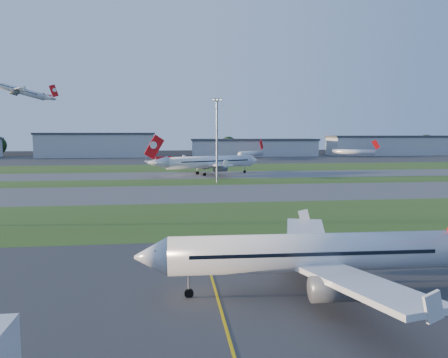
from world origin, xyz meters
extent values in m
cube|color=#32521B|center=(0.00, 52.00, 0.01)|extent=(300.00, 34.00, 0.01)
cube|color=#515154|center=(0.00, 85.00, 0.01)|extent=(300.00, 32.00, 0.01)
cube|color=#32521B|center=(0.00, 110.00, 0.01)|extent=(300.00, 18.00, 0.01)
cube|color=#515154|center=(0.00, 132.00, 0.01)|extent=(300.00, 26.00, 0.01)
cube|color=#32521B|center=(0.00, 165.00, 0.01)|extent=(300.00, 40.00, 0.01)
cube|color=#333335|center=(0.00, 225.00, 0.01)|extent=(400.00, 80.00, 0.01)
cylinder|color=white|center=(14.93, 13.78, 4.07)|extent=(29.16, 4.44, 3.68)
cube|color=white|center=(15.70, 6.01, 3.59)|extent=(7.40, 15.14, 1.50)
cube|color=white|center=(16.11, 21.51, 3.59)|extent=(8.09, 15.17, 1.50)
cylinder|color=slate|center=(14.30, 8.18, 2.52)|extent=(4.13, 2.33, 2.23)
cylinder|color=slate|center=(14.60, 19.42, 2.52)|extent=(4.13, 2.33, 2.23)
cylinder|color=white|center=(15.23, 132.91, 4.75)|extent=(33.14, 16.52, 4.30)
cube|color=red|center=(-4.75, 124.98, 10.52)|extent=(6.97, 3.08, 8.56)
cube|color=white|center=(10.84, 140.91, 4.19)|extent=(14.03, 16.76, 1.75)
cube|color=white|center=(17.52, 124.08, 4.19)|extent=(7.30, 17.50, 1.75)
cylinder|color=slate|center=(13.34, 139.22, 2.94)|extent=(5.38, 4.17, 2.60)
cylinder|color=slate|center=(18.18, 127.02, 2.94)|extent=(5.38, 4.17, 2.60)
cylinder|color=white|center=(-80.00, 220.20, 37.92)|extent=(27.80, 14.31, 3.62)
cube|color=red|center=(-63.27, 227.15, 42.78)|extent=(5.84, 2.68, 7.22)
cube|color=white|center=(-76.20, 213.52, 37.44)|extent=(11.96, 14.04, 1.47)
cube|color=white|center=(-82.04, 227.61, 37.44)|extent=(6.37, 14.78, 1.47)
cylinder|color=slate|center=(-78.32, 214.91, 36.39)|extent=(4.54, 3.56, 2.19)
cylinder|color=slate|center=(-82.56, 225.12, 36.39)|extent=(4.54, 3.56, 2.19)
cylinder|color=white|center=(46.94, 221.90, 3.20)|extent=(18.68, 22.34, 3.20)
cube|color=red|center=(55.03, 232.08, 8.00)|extent=(3.45, 4.24, 6.16)
cylinder|color=white|center=(114.42, 235.02, 3.20)|extent=(24.91, 13.91, 3.20)
cube|color=red|center=(126.20, 229.52, 8.00)|extent=(4.82, 2.46, 6.16)
cylinder|color=gray|center=(15.00, 108.00, 12.50)|extent=(0.60, 0.60, 25.00)
cube|color=gray|center=(15.00, 108.00, 25.40)|extent=(3.20, 0.50, 0.80)
cube|color=#FFF2CC|center=(15.00, 108.00, 25.40)|extent=(2.80, 0.70, 0.35)
cube|color=#9A9DA1|center=(-45.00, 255.00, 7.00)|extent=(70.00, 22.00, 14.00)
cube|color=#383A3F|center=(-45.00, 255.00, 14.60)|extent=(71.40, 23.00, 1.20)
cube|color=#9A9DA1|center=(55.00, 255.00, 5.00)|extent=(80.00, 22.00, 10.00)
cube|color=#383A3F|center=(55.00, 255.00, 10.60)|extent=(81.60, 23.00, 1.20)
cube|color=#9A9DA1|center=(155.00, 255.00, 6.00)|extent=(95.00, 22.00, 12.00)
cube|color=#383A3F|center=(155.00, 255.00, 12.60)|extent=(96.90, 23.00, 1.20)
cylinder|color=black|center=(-20.00, 266.00, 1.80)|extent=(1.00, 1.00, 3.60)
sphere|color=black|center=(-20.00, 266.00, 5.85)|extent=(9.90, 9.90, 9.90)
cylinder|color=black|center=(40.00, 269.00, 2.10)|extent=(1.00, 1.00, 4.20)
sphere|color=black|center=(40.00, 269.00, 6.83)|extent=(11.55, 11.55, 11.55)
cylinder|color=black|center=(115.00, 267.00, 1.90)|extent=(1.00, 1.00, 3.80)
sphere|color=black|center=(115.00, 267.00, 6.17)|extent=(10.45, 10.45, 10.45)
cylinder|color=black|center=(185.00, 271.00, 2.30)|extent=(1.00, 1.00, 4.60)
sphere|color=black|center=(185.00, 271.00, 7.48)|extent=(12.65, 12.65, 12.65)
camera|label=1|loc=(0.79, -25.90, 15.64)|focal=35.00mm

